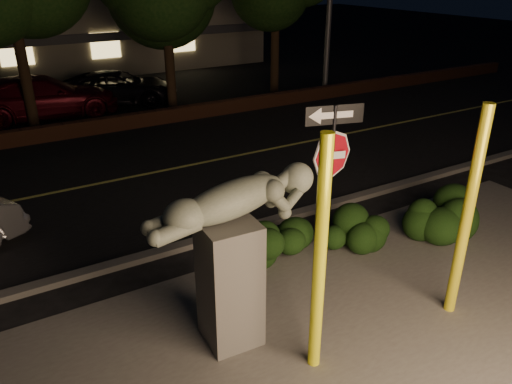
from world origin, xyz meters
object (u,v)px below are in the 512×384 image
yellow_pole_right (467,216)px  parked_car_darkred (43,97)px  parked_car_dark (118,88)px  signpost (332,156)px  yellow_pole_left (320,261)px  sculpture (232,244)px

yellow_pole_right → parked_car_darkred: size_ratio=0.66×
parked_car_darkred → parked_car_dark: parked_car_darkred is taller
signpost → yellow_pole_left: bearing=-115.7°
sculpture → yellow_pole_left: bearing=-53.0°
yellow_pole_left → signpost: 2.70m
sculpture → parked_car_darkred: (-0.34, 14.12, -0.87)m
signpost → sculpture: bearing=-143.6°
yellow_pole_right → parked_car_darkred: 15.79m
sculpture → parked_car_dark: size_ratio=0.57×
yellow_pole_right → parked_car_darkred: bearing=103.6°
signpost → sculpture: size_ratio=1.15×
yellow_pole_right → parked_car_dark: 15.99m
yellow_pole_right → parked_car_darkred: (-3.70, 15.32, -0.96)m
signpost → parked_car_darkred: signpost is taller
yellow_pole_left → yellow_pole_right: bearing=-3.2°
parked_car_darkred → parked_car_dark: 3.01m
yellow_pole_left → yellow_pole_right: (2.64, -0.15, 0.01)m
parked_car_dark → yellow_pole_right: bearing=-154.8°
yellow_pole_left → parked_car_darkred: (-1.06, 15.18, -0.95)m
signpost → sculpture: signpost is taller
signpost → sculpture: 2.70m
yellow_pole_right → sculpture: size_ratio=1.30×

